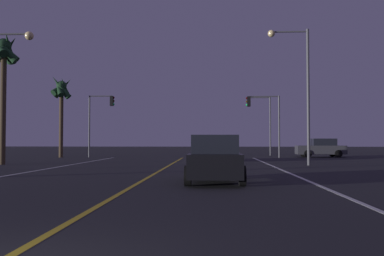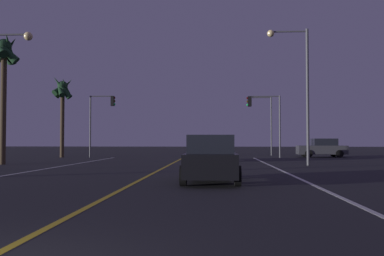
# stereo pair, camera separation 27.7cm
# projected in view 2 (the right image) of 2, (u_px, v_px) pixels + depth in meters

# --- Properties ---
(lane_edge_right) EXTENTS (0.16, 37.71, 0.01)m
(lane_edge_right) POSITION_uv_depth(u_px,v_px,m) (297.00, 178.00, 16.39)
(lane_edge_right) COLOR silver
(lane_edge_right) RESTS_ON ground
(lane_edge_left) EXTENTS (0.16, 37.71, 0.01)m
(lane_edge_left) POSITION_uv_depth(u_px,v_px,m) (2.00, 176.00, 17.13)
(lane_edge_left) COLOR silver
(lane_edge_left) RESTS_ON ground
(lane_center_divider) EXTENTS (0.16, 37.71, 0.01)m
(lane_center_divider) POSITION_uv_depth(u_px,v_px,m) (146.00, 177.00, 16.76)
(lane_center_divider) COLOR gold
(lane_center_divider) RESTS_ON ground
(car_lead_same_lane) EXTENTS (2.02, 4.30, 1.70)m
(car_lead_same_lane) POSITION_uv_depth(u_px,v_px,m) (211.00, 159.00, 14.65)
(car_lead_same_lane) COLOR black
(car_lead_same_lane) RESTS_ON ground
(car_ahead_far) EXTENTS (2.02, 4.30, 1.70)m
(car_ahead_far) POSITION_uv_depth(u_px,v_px,m) (216.00, 150.00, 30.19)
(car_ahead_far) COLOR black
(car_ahead_far) RESTS_ON ground
(car_crossing_side) EXTENTS (4.30, 2.02, 1.70)m
(car_crossing_side) POSITION_uv_depth(u_px,v_px,m) (322.00, 148.00, 36.93)
(car_crossing_side) COLOR black
(car_crossing_side) RESTS_ON ground
(traffic_light_near_right) EXTENTS (2.99, 0.36, 5.49)m
(traffic_light_near_right) POSITION_uv_depth(u_px,v_px,m) (264.00, 112.00, 35.78)
(traffic_light_near_right) COLOR #4C4C51
(traffic_light_near_right) RESTS_ON ground
(traffic_light_near_left) EXTENTS (2.37, 0.36, 5.60)m
(traffic_light_near_left) POSITION_uv_depth(u_px,v_px,m) (102.00, 112.00, 36.65)
(traffic_light_near_left) COLOR #4C4C51
(traffic_light_near_left) RESTS_ON ground
(traffic_light_far_right) EXTENTS (2.46, 0.36, 5.97)m
(traffic_light_far_right) POSITION_uv_depth(u_px,v_px,m) (261.00, 113.00, 41.26)
(traffic_light_far_right) COLOR #4C4C51
(traffic_light_far_right) RESTS_ON ground
(street_lamp_right_near) EXTENTS (2.37, 0.44, 8.08)m
(street_lamp_right_near) POSITION_uv_depth(u_px,v_px,m) (380.00, 22.00, 12.39)
(street_lamp_right_near) COLOR #4C4C51
(street_lamp_right_near) RESTS_ON ground
(street_lamp_left_mid) EXTENTS (2.11, 0.44, 7.09)m
(street_lamp_left_mid) POSITION_uv_depth(u_px,v_px,m) (3.00, 81.00, 20.63)
(street_lamp_left_mid) COLOR #4C4C51
(street_lamp_left_mid) RESTS_ON ground
(street_lamp_right_far) EXTENTS (2.52, 0.44, 8.36)m
(street_lamp_right_far) POSITION_uv_depth(u_px,v_px,m) (298.00, 79.00, 24.70)
(street_lamp_right_far) COLOR #4C4C51
(street_lamp_right_far) RESTS_ON ground
(palm_tree_left_mid) EXTENTS (2.13, 2.02, 8.44)m
(palm_tree_left_mid) POSITION_uv_depth(u_px,v_px,m) (4.00, 60.00, 25.70)
(palm_tree_left_mid) COLOR #473826
(palm_tree_left_mid) RESTS_ON ground
(palm_tree_left_far) EXTENTS (2.05, 2.08, 7.45)m
(palm_tree_left_far) POSITION_uv_depth(u_px,v_px,m) (62.00, 93.00, 36.69)
(palm_tree_left_far) COLOR #473826
(palm_tree_left_far) RESTS_ON ground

